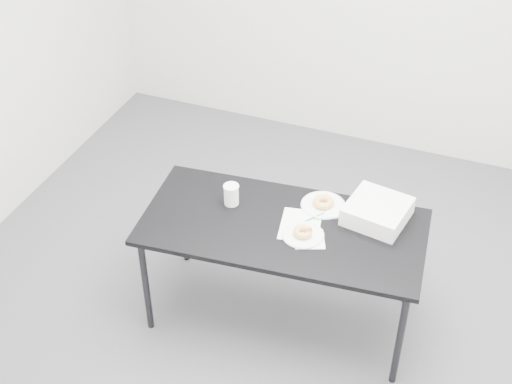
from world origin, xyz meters
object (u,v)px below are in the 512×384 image
(pen, at_px, (314,217))
(donut_far, at_px, (323,202))
(table, at_px, (283,232))
(plate_near, at_px, (303,235))
(donut_near, at_px, (303,232))
(plate_far, at_px, (323,205))
(bakery_box, at_px, (377,211))
(coffee_cup, at_px, (231,195))
(scorecard, at_px, (300,225))

(pen, distance_m, donut_far, 0.13)
(table, bearing_deg, plate_near, -24.20)
(plate_near, bearing_deg, donut_near, 0.00)
(plate_far, distance_m, bakery_box, 0.31)
(coffee_cup, relative_size, bakery_box, 0.40)
(scorecard, height_order, coffee_cup, coffee_cup)
(pen, bearing_deg, coffee_cup, 131.90)
(plate_far, bearing_deg, pen, -96.34)
(table, distance_m, plate_far, 0.29)
(table, distance_m, donut_near, 0.16)
(table, xyz_separation_m, plate_near, (0.13, -0.04, 0.06))
(pen, relative_size, coffee_cup, 1.01)
(pen, relative_size, bakery_box, 0.40)
(table, xyz_separation_m, coffee_cup, (-0.34, 0.08, 0.12))
(donut_far, xyz_separation_m, coffee_cup, (-0.49, -0.17, 0.04))
(table, distance_m, bakery_box, 0.53)
(scorecard, relative_size, pen, 2.15)
(table, distance_m, donut_far, 0.30)
(bakery_box, bearing_deg, donut_near, -130.12)
(pen, distance_m, coffee_cup, 0.48)
(scorecard, relative_size, donut_far, 2.30)
(pen, height_order, coffee_cup, coffee_cup)
(donut_near, relative_size, bakery_box, 0.34)
(pen, height_order, donut_far, donut_far)
(scorecard, bearing_deg, bakery_box, 18.40)
(coffee_cup, bearing_deg, pen, 5.12)
(bakery_box, bearing_deg, pen, -149.88)
(scorecard, relative_size, plate_far, 1.08)
(scorecard, distance_m, plate_far, 0.22)
(donut_far, bearing_deg, table, -122.70)
(scorecard, bearing_deg, coffee_cup, 164.15)
(table, distance_m, scorecard, 0.11)
(pen, bearing_deg, bakery_box, -32.86)
(plate_far, relative_size, bakery_box, 0.80)
(plate_far, height_order, donut_far, donut_far)
(scorecard, relative_size, donut_near, 2.56)
(scorecard, distance_m, coffee_cup, 0.43)
(table, height_order, coffee_cup, coffee_cup)
(plate_near, xyz_separation_m, plate_far, (0.03, 0.29, -0.00))
(pen, height_order, plate_far, pen)
(table, height_order, pen, pen)
(plate_near, bearing_deg, scorecard, 117.20)
(scorecard, height_order, plate_far, plate_far)
(pen, relative_size, donut_near, 1.19)
(plate_near, height_order, plate_far, plate_near)
(plate_near, height_order, bakery_box, bakery_box)
(scorecard, distance_m, donut_far, 0.22)
(scorecard, height_order, bakery_box, bakery_box)
(table, bearing_deg, scorecard, 15.21)
(bakery_box, bearing_deg, donut_far, -171.08)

